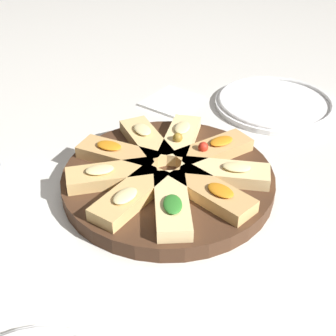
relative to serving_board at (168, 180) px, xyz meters
name	(u,v)px	position (x,y,z in m)	size (l,w,h in m)	color
ground_plane	(168,186)	(0.00, 0.00, -0.01)	(3.00, 3.00, 0.00)	silver
serving_board	(168,180)	(0.00, 0.00, 0.00)	(0.32, 0.32, 0.02)	#422819
focaccia_slice_0	(180,139)	(-0.08, -0.03, 0.02)	(0.14, 0.09, 0.03)	#E5C689
focaccia_slice_1	(146,140)	(-0.04, -0.08, 0.02)	(0.10, 0.14, 0.03)	#DBB775
focaccia_slice_2	(118,154)	(0.02, -0.08, 0.02)	(0.07, 0.14, 0.03)	tan
focaccia_slice_3	(111,175)	(0.07, -0.05, 0.02)	(0.13, 0.12, 0.03)	tan
focaccia_slice_4	(133,197)	(0.08, 0.00, 0.02)	(0.13, 0.05, 0.03)	tan
focaccia_slice_5	(172,204)	(0.06, 0.06, 0.02)	(0.13, 0.12, 0.03)	#E5C689
focaccia_slice_6	(211,193)	(0.01, 0.08, 0.02)	(0.06, 0.13, 0.03)	tan
focaccia_slice_7	(225,173)	(-0.04, 0.07, 0.02)	(0.10, 0.14, 0.03)	#E5C689
focaccia_slice_8	(213,150)	(-0.08, 0.03, 0.02)	(0.14, 0.08, 0.03)	tan
plate_left	(275,103)	(-0.34, 0.01, 0.00)	(0.24, 0.24, 0.02)	white
napkin_stack	(171,100)	(-0.23, -0.17, -0.01)	(0.11, 0.09, 0.01)	white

